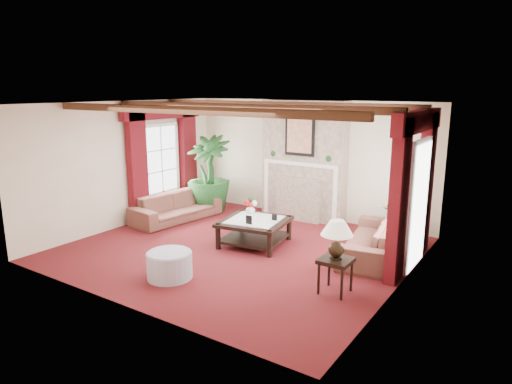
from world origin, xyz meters
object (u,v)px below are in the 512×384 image
Objects in this scene: sofa_left at (176,203)px; sofa_right at (372,233)px; coffee_table at (255,232)px; ottoman at (170,265)px; potted_palm at (209,190)px; side_table at (335,276)px.

sofa_left is 4.51m from sofa_right.
coffee_table is (2.40, -0.38, -0.17)m from sofa_left.
sofa_right reaches higher than ottoman.
potted_palm is 5.13m from side_table.
coffee_table is (-2.09, -0.68, -0.18)m from sofa_right.
sofa_left is 3.02× the size of ottoman.
potted_palm is 2.69m from coffee_table.
side_table is at bearing 21.66° from ottoman.
ottoman is (2.16, -2.47, -0.20)m from sofa_left.
sofa_left is 4.09× the size of side_table.
sofa_right is (4.50, 0.29, 0.01)m from sofa_left.
potted_palm reaches higher than sofa_right.
sofa_right reaches higher than side_table.
sofa_left is at bearing -95.49° from sofa_right.
potted_palm is at bearing 0.19° from sofa_left.
ottoman is at bearing -49.43° from sofa_right.
side_table is (2.18, -1.12, 0.02)m from coffee_table.
coffee_table is 2.24× the size of side_table.
sofa_right is at bearing 8.10° from coffee_table.
potted_palm is at bearing 138.34° from coffee_table.
sofa_left is 2.44m from coffee_table.
side_table is 0.74× the size of ottoman.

